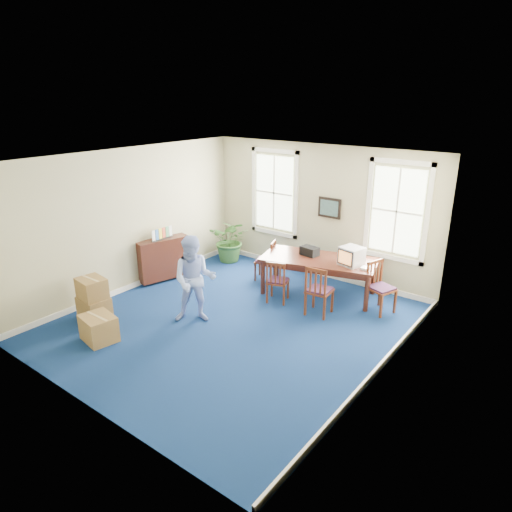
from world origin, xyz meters
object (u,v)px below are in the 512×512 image
Objects in this scene: crt_tv at (352,256)px; chair_near_left at (278,280)px; cardboard_boxes at (105,299)px; conference_table at (318,276)px; credenza at (164,261)px; potted_plant at (231,240)px; man at (194,280)px.

chair_near_left is at bearing -130.50° from crt_tv.
cardboard_boxes is (-2.24, -2.79, -0.02)m from chair_near_left.
crt_tv reaches higher than conference_table.
credenza is (-2.88, -0.67, 0.01)m from chair_near_left.
potted_plant is 0.74× the size of cardboard_boxes.
cardboard_boxes is at bearing 178.20° from man.
potted_plant reaches higher than credenza.
cardboard_boxes is (-3.49, -3.70, -0.59)m from crt_tv.
conference_table is 2.12× the size of potted_plant.
crt_tv is 0.30× the size of cardboard_boxes.
man is (-0.78, -1.73, 0.40)m from chair_near_left.
conference_table is 1.42× the size of man.
cardboard_boxes is at bearing 31.85° from chair_near_left.
crt_tv reaches higher than credenza.
conference_table is 3.71m from credenza.
potted_plant is (-3.68, 0.40, -0.46)m from crt_tv.
man is 1.10× the size of cardboard_boxes.
cardboard_boxes is (-2.75, -3.64, 0.03)m from conference_table.
man is 1.49× the size of potted_plant.
man reaches higher than potted_plant.
cardboard_boxes is at bearing -87.35° from potted_plant.
chair_near_left is 3.57m from cardboard_boxes.
potted_plant is (-1.64, 3.04, -0.29)m from man.
cardboard_boxes is at bearing -57.75° from credenza.
credenza is at bearing -6.36° from chair_near_left.
cardboard_boxes is at bearing -141.97° from conference_table.
potted_plant is at bearing 92.54° from credenza.
crt_tv is at bearing -10.53° from conference_table.
conference_table is at bearing 52.96° from cardboard_boxes.
man is at bearing -114.15° from crt_tv.
conference_table is at bearing 25.50° from man.
credenza is 2.22m from cardboard_boxes.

